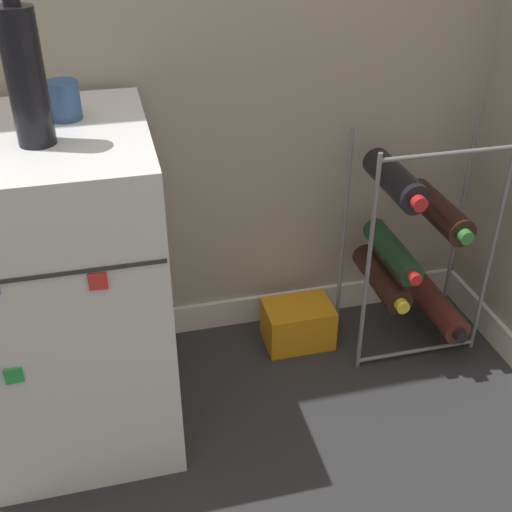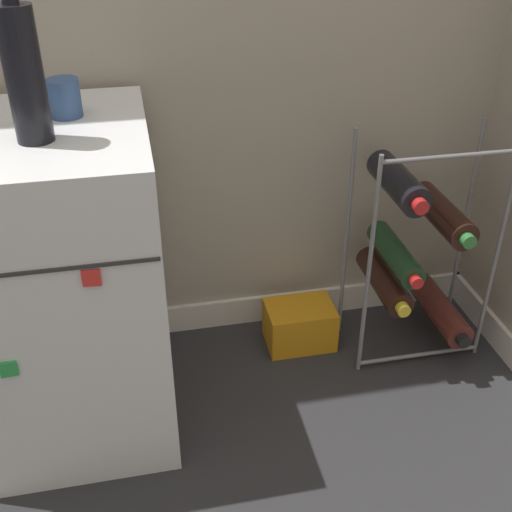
{
  "view_description": "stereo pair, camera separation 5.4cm",
  "coord_description": "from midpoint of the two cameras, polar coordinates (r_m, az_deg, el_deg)",
  "views": [
    {
      "loc": [
        -0.26,
        -1.02,
        1.27
      ],
      "look_at": [
        0.08,
        0.35,
        0.4
      ],
      "focal_mm": 45.0,
      "sensor_mm": 36.0,
      "label": 1
    },
    {
      "loc": [
        -0.21,
        -1.04,
        1.27
      ],
      "look_at": [
        0.08,
        0.35,
        0.4
      ],
      "focal_mm": 45.0,
      "sensor_mm": 36.0,
      "label": 2
    }
  ],
  "objects": [
    {
      "name": "ground_plane",
      "position": [
        1.65,
        -0.75,
        -18.49
      ],
      "size": [
        14.0,
        14.0,
        0.0
      ],
      "primitive_type": "plane",
      "color": "#28282B"
    },
    {
      "name": "mini_fridge",
      "position": [
        1.6,
        -17.58,
        -2.97
      ],
      "size": [
        0.46,
        0.56,
        0.79
      ],
      "color": "silver",
      "rests_on": "ground_plane"
    },
    {
      "name": "wine_rack",
      "position": [
        1.87,
        12.87,
        0.69
      ],
      "size": [
        0.38,
        0.31,
        0.67
      ],
      "color": "slate",
      "rests_on": "ground_plane"
    },
    {
      "name": "soda_box",
      "position": [
        1.97,
        2.95,
        -6.03
      ],
      "size": [
        0.2,
        0.14,
        0.13
      ],
      "color": "orange",
      "rests_on": "ground_plane"
    },
    {
      "name": "fridge_top_cup",
      "position": [
        1.47,
        -17.76,
        13.03
      ],
      "size": [
        0.07,
        0.07,
        0.08
      ],
      "color": "#335184",
      "rests_on": "mini_fridge"
    },
    {
      "name": "fridge_top_bottle",
      "position": [
        1.33,
        -20.95,
        14.67
      ],
      "size": [
        0.07,
        0.07,
        0.3
      ],
      "color": "black",
      "rests_on": "mini_fridge"
    }
  ]
}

